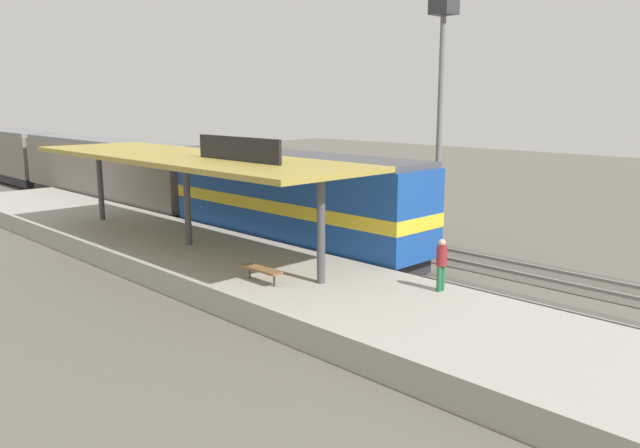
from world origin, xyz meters
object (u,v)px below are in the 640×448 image
at_px(platform_bench, 262,270).
at_px(light_mast, 442,70).
at_px(locomotive, 292,201).
at_px(person_waiting, 441,262).
at_px(passenger_carriage_front, 108,172).

xyz_separation_m(platform_bench, light_mast, (13.80, 2.65, 7.05)).
height_order(locomotive, person_waiting, locomotive).
xyz_separation_m(locomotive, light_mast, (7.80, -2.45, 5.99)).
height_order(platform_bench, light_mast, light_mast).
bearing_deg(platform_bench, light_mast, 10.87).
height_order(platform_bench, passenger_carriage_front, passenger_carriage_front).
distance_m(platform_bench, person_waiting, 5.94).
bearing_deg(passenger_carriage_front, locomotive, -90.00).
height_order(platform_bench, locomotive, locomotive).
distance_m(platform_bench, locomotive, 7.94).
xyz_separation_m(platform_bench, passenger_carriage_front, (6.00, 23.10, 0.97)).
bearing_deg(platform_bench, person_waiting, -53.65).
distance_m(platform_bench, light_mast, 15.72).
bearing_deg(light_mast, person_waiting, -144.22).
relative_size(light_mast, person_waiting, 6.84).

